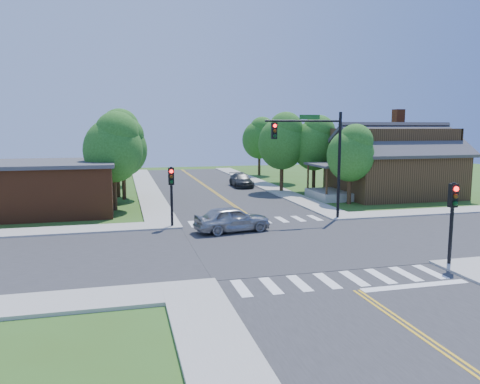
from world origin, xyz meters
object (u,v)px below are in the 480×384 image
object	(u,v)px
car_silver	(232,220)
signal_pole_nw	(171,185)
signal_pole_se	(453,208)
car_dgrey	(241,181)
house_ne	(393,159)
signal_mast_ne	(316,148)

from	to	relation	value
car_silver	signal_pole_nw	bearing A→B (deg)	49.21
signal_pole_nw	car_silver	distance (m)	4.36
signal_pole_se	car_dgrey	bearing A→B (deg)	94.09
house_ne	car_silver	distance (m)	20.58
car_silver	house_ne	bearing A→B (deg)	-67.17
signal_pole_se	signal_pole_nw	distance (m)	15.84
signal_mast_ne	house_ne	bearing A→B (deg)	37.68
signal_mast_ne	signal_pole_se	world-z (taller)	signal_mast_ne
signal_pole_se	car_silver	world-z (taller)	signal_pole_se
signal_pole_se	signal_pole_nw	world-z (taller)	same
signal_pole_nw	house_ne	xyz separation A→B (m)	(20.71, 8.66, 0.67)
signal_pole_nw	car_silver	world-z (taller)	signal_pole_nw
signal_pole_nw	car_dgrey	size ratio (longest dim) A/B	0.81
signal_mast_ne	house_ne	distance (m)	14.23
signal_pole_se	signal_pole_nw	bearing A→B (deg)	135.00
car_silver	car_dgrey	distance (m)	21.06
car_dgrey	signal_mast_ne	bearing A→B (deg)	-87.20
signal_pole_se	car_dgrey	size ratio (longest dim) A/B	0.81
signal_pole_nw	house_ne	size ratio (longest dim) A/B	0.29
signal_pole_se	car_silver	xyz separation A→B (m)	(-7.86, 9.12, -1.89)
signal_pole_se	house_ne	xyz separation A→B (m)	(9.51, 19.86, 0.67)
signal_mast_ne	house_ne	world-z (taller)	signal_mast_ne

